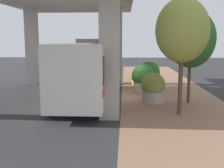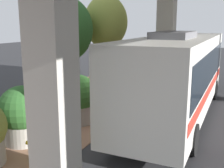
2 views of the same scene
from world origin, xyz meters
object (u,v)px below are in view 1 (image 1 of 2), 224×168
at_px(fire_hydrant, 134,79).
at_px(planter_middle, 143,79).
at_px(planter_extra, 148,73).
at_px(planter_back, 153,88).
at_px(bus, 88,67).
at_px(street_tree_near, 191,39).
at_px(planter_front, 149,74).
at_px(street_tree_far, 182,31).

relative_size(fire_hydrant, planter_middle, 0.49).
height_order(planter_middle, planter_extra, planter_middle).
relative_size(fire_hydrant, planter_back, 0.56).
relative_size(bus, street_tree_near, 1.99).
xyz_separation_m(fire_hydrant, planter_front, (-1.15, 0.85, 0.51)).
xyz_separation_m(fire_hydrant, street_tree_far, (-1.93, 8.84, 3.53)).
relative_size(planter_extra, street_tree_near, 0.36).
relative_size(fire_hydrant, street_tree_near, 0.18).
relative_size(planter_extra, street_tree_far, 0.34).
distance_m(planter_middle, street_tree_near, 4.65).
bearing_deg(street_tree_near, planter_middle, -50.89).
distance_m(fire_hydrant, planter_back, 6.28).
bearing_deg(planter_middle, planter_back, 97.59).
distance_m(bus, planter_middle, 4.32).
relative_size(fire_hydrant, planter_extra, 0.52).
xyz_separation_m(street_tree_near, street_tree_far, (0.99, 2.57, 0.36)).
xyz_separation_m(planter_extra, street_tree_far, (-0.76, 9.67, 3.09)).
bearing_deg(bus, street_tree_near, 174.46).
bearing_deg(planter_back, bus, -7.42).
distance_m(bus, street_tree_near, 6.13).
bearing_deg(planter_back, planter_middle, -82.41).
bearing_deg(bus, street_tree_far, 147.23).
height_order(street_tree_near, street_tree_far, street_tree_far).
bearing_deg(planter_middle, planter_extra, -98.99).
height_order(bus, street_tree_near, street_tree_near).
bearing_deg(street_tree_near, planter_front, -71.92).
bearing_deg(street_tree_far, planter_middle, -75.64).
bearing_deg(planter_front, bus, 49.87).
distance_m(planter_back, planter_extra, 7.04).
height_order(bus, planter_front, bus).
xyz_separation_m(bus, street_tree_far, (-4.87, 3.14, 2.04)).
bearing_deg(planter_back, planter_front, -92.67).
bearing_deg(street_tree_far, planter_extra, -85.51).
distance_m(bus, planter_back, 4.04).
bearing_deg(planter_front, street_tree_far, 95.58).
height_order(planter_front, street_tree_near, street_tree_near).
height_order(planter_back, planter_extra, planter_extra).
xyz_separation_m(bus, planter_middle, (-3.46, -2.39, -0.98)).
distance_m(bus, street_tree_far, 6.14).
relative_size(street_tree_near, street_tree_far, 0.96).
bearing_deg(street_tree_near, bus, -5.54).
bearing_deg(fire_hydrant, planter_extra, -144.63).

